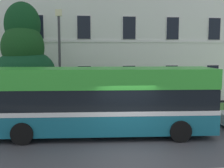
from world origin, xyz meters
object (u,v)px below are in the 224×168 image
street_lamp_post (60,57)px  litter_bin (170,108)px  single_decker_bus (102,100)px  evergreen_tree (23,66)px  georgian_townhouse (100,16)px

street_lamp_post → litter_bin: 7.05m
single_decker_bus → litter_bin: (4.28, 2.72, -1.03)m
street_lamp_post → evergreen_tree: bearing=147.9°
evergreen_tree → litter_bin: evergreen_tree is taller
georgian_townhouse → evergreen_tree: 10.69m
georgian_townhouse → single_decker_bus: 13.96m
evergreen_tree → litter_bin: bearing=-11.9°
litter_bin → georgian_townhouse: bearing=107.6°
georgian_townhouse → evergreen_tree: bearing=-123.3°
street_lamp_post → litter_bin: size_ratio=5.84×
georgian_townhouse → single_decker_bus: georgian_townhouse is taller
georgian_townhouse → litter_bin: bearing=-72.4°
street_lamp_post → litter_bin: (6.36, -0.40, -3.01)m
georgian_townhouse → evergreen_tree: georgian_townhouse is taller
litter_bin → single_decker_bus: bearing=-147.6°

